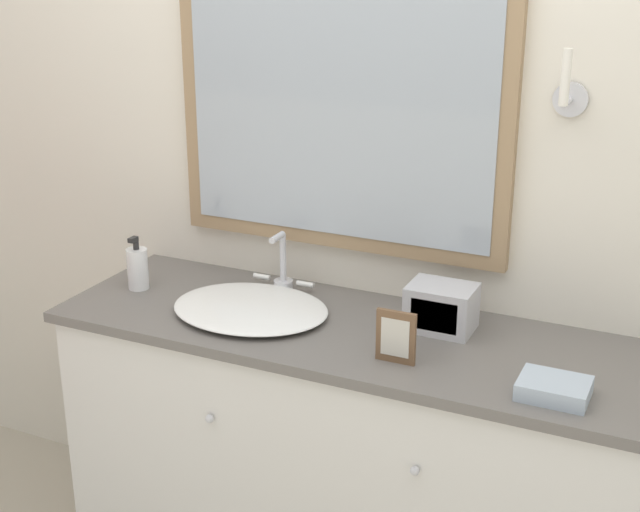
{
  "coord_description": "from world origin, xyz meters",
  "views": [
    {
      "loc": [
        0.89,
        -1.79,
        1.91
      ],
      "look_at": [
        -0.09,
        0.29,
        1.08
      ],
      "focal_mm": 50.0,
      "sensor_mm": 36.0,
      "label": 1
    }
  ],
  "objects_px": {
    "sink_basin": "(252,307)",
    "appliance_box": "(441,308)",
    "picture_frame": "(396,337)",
    "soap_bottle": "(138,268)"
  },
  "relations": [
    {
      "from": "sink_basin",
      "to": "picture_frame",
      "type": "distance_m",
      "value": 0.5
    },
    {
      "from": "appliance_box",
      "to": "sink_basin",
      "type": "bearing_deg",
      "value": -166.91
    },
    {
      "from": "sink_basin",
      "to": "picture_frame",
      "type": "height_order",
      "value": "sink_basin"
    },
    {
      "from": "appliance_box",
      "to": "picture_frame",
      "type": "bearing_deg",
      "value": -99.77
    },
    {
      "from": "sink_basin",
      "to": "soap_bottle",
      "type": "xyz_separation_m",
      "value": [
        -0.41,
        0.02,
        0.05
      ]
    },
    {
      "from": "soap_bottle",
      "to": "appliance_box",
      "type": "bearing_deg",
      "value": 6.33
    },
    {
      "from": "sink_basin",
      "to": "soap_bottle",
      "type": "relative_size",
      "value": 2.73
    },
    {
      "from": "sink_basin",
      "to": "appliance_box",
      "type": "bearing_deg",
      "value": 13.09
    },
    {
      "from": "soap_bottle",
      "to": "appliance_box",
      "type": "height_order",
      "value": "soap_bottle"
    },
    {
      "from": "sink_basin",
      "to": "picture_frame",
      "type": "bearing_deg",
      "value": -13.88
    }
  ]
}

